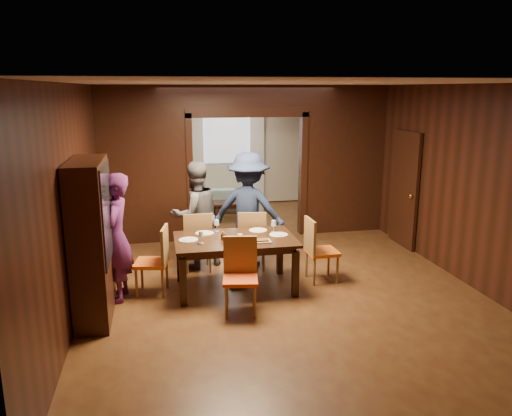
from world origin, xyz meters
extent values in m
plane|color=#4A2615|center=(0.00, 0.00, 0.00)|extent=(9.00, 9.00, 0.00)
cube|color=silver|center=(0.00, 0.00, 2.90)|extent=(5.50, 9.00, 0.02)
cube|color=black|center=(0.00, 4.50, 1.45)|extent=(5.50, 0.02, 2.90)
cube|color=black|center=(-2.75, 0.00, 1.45)|extent=(0.02, 9.00, 2.90)
cube|color=black|center=(2.75, 0.00, 1.45)|extent=(0.02, 9.00, 2.90)
cube|color=black|center=(-1.93, 1.60, 1.20)|extent=(1.65, 0.15, 2.40)
cube|color=black|center=(1.93, 1.60, 1.20)|extent=(1.65, 0.15, 2.40)
cube|color=black|center=(0.00, 1.60, 2.65)|extent=(5.50, 0.15, 0.50)
cube|color=beige|center=(0.00, 4.47, 1.45)|extent=(5.40, 0.04, 2.85)
imported|color=#501B51|center=(-2.28, -1.01, 0.88)|extent=(0.48, 0.68, 1.75)
imported|color=#54535A|center=(-1.12, 0.11, 0.86)|extent=(1.01, 0.90, 1.72)
imported|color=#1B2643|center=(-0.28, -0.02, 0.93)|extent=(1.38, 1.13, 1.86)
imported|color=#95C0C3|center=(-0.21, 3.85, 0.29)|extent=(2.05, 1.06, 0.57)
imported|color=black|center=(-0.59, -0.83, 0.79)|extent=(0.28, 0.28, 0.07)
cube|color=black|center=(-0.65, -0.96, 0.38)|extent=(1.70, 1.06, 0.76)
cube|color=black|center=(-0.13, 2.95, 0.20)|extent=(0.80, 0.50, 0.40)
cube|color=black|center=(-2.53, -1.50, 1.00)|extent=(0.40, 1.20, 2.00)
cube|color=black|center=(2.70, 0.50, 1.05)|extent=(0.06, 0.90, 2.10)
cube|color=silver|center=(0.00, 4.44, 1.70)|extent=(1.20, 0.03, 1.30)
cube|color=white|center=(-0.75, 4.40, 1.25)|extent=(0.35, 0.06, 2.40)
cube|color=white|center=(0.75, 4.40, 1.25)|extent=(0.35, 0.06, 2.40)
cylinder|color=silver|center=(-1.31, -0.93, 0.77)|extent=(0.27, 0.27, 0.01)
cylinder|color=silver|center=(-1.05, -0.64, 0.77)|extent=(0.27, 0.27, 0.01)
cylinder|color=white|center=(-0.25, -0.65, 0.77)|extent=(0.27, 0.27, 0.01)
cylinder|color=silver|center=(-0.01, -0.93, 0.77)|extent=(0.27, 0.27, 0.01)
cylinder|color=white|center=(-0.65, -1.30, 0.77)|extent=(0.27, 0.27, 0.01)
cube|color=gray|center=(-0.67, -1.06, 0.78)|extent=(0.30, 0.20, 0.04)
cube|color=gray|center=(-0.34, -1.20, 0.78)|extent=(0.30, 0.20, 0.04)
cylinder|color=silver|center=(-0.63, -1.25, 0.83)|extent=(0.07, 0.07, 0.14)
camera|label=1|loc=(-1.69, -7.67, 2.83)|focal=35.00mm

